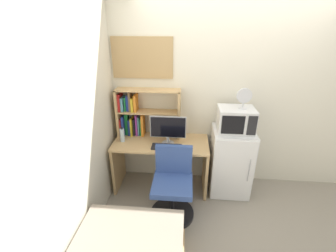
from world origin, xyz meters
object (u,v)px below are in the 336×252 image
at_px(mini_fridge, 230,161).
at_px(desk_fan, 244,97).
at_px(desk_chair, 173,187).
at_px(wall_corkboard, 142,58).
at_px(hutch_bookshelf, 138,113).
at_px(monitor, 168,129).
at_px(microwave, 236,120).
at_px(water_bottle, 122,135).
at_px(computer_mouse, 189,147).
at_px(keyboard, 167,147).

bearing_deg(mini_fridge, desk_fan, -2.65).
xyz_separation_m(desk_chair, wall_corkboard, (-0.46, 0.77, 1.41)).
bearing_deg(hutch_bookshelf, monitor, -29.09).
bearing_deg(microwave, desk_fan, -5.36).
distance_m(water_bottle, wall_corkboard, 1.04).
bearing_deg(computer_mouse, monitor, 161.96).
height_order(computer_mouse, microwave, microwave).
distance_m(monitor, desk_chair, 0.73).
xyz_separation_m(keyboard, wall_corkboard, (-0.35, 0.43, 1.05)).
distance_m(mini_fridge, desk_chair, 0.91).
distance_m(keyboard, computer_mouse, 0.28).
relative_size(microwave, desk_chair, 0.52).
distance_m(hutch_bookshelf, desk_chair, 1.10).
xyz_separation_m(computer_mouse, mini_fridge, (0.58, 0.15, -0.28)).
xyz_separation_m(monitor, computer_mouse, (0.27, -0.09, -0.21)).
relative_size(mini_fridge, desk_fan, 3.65).
bearing_deg(desk_chair, computer_mouse, 63.42).
bearing_deg(desk_fan, monitor, -176.42).
distance_m(keyboard, microwave, 0.94).
bearing_deg(monitor, hutch_bookshelf, 150.91).
height_order(hutch_bookshelf, desk_chair, hutch_bookshelf).
height_order(mini_fridge, desk_fan, desk_fan).
height_order(monitor, wall_corkboard, wall_corkboard).
distance_m(microwave, desk_chair, 1.15).
bearing_deg(keyboard, desk_chair, -72.46).
height_order(hutch_bookshelf, desk_fan, desk_fan).
relative_size(hutch_bookshelf, desk_fan, 3.41).
bearing_deg(desk_fan, mini_fridge, 177.35).
bearing_deg(hutch_bookshelf, desk_chair, -52.13).
bearing_deg(desk_fan, hutch_bookshelf, 172.23).
relative_size(keyboard, desk_fan, 1.51).
bearing_deg(wall_corkboard, desk_fan, -12.12).
bearing_deg(monitor, desk_fan, 3.58).
xyz_separation_m(keyboard, desk_fan, (0.93, 0.16, 0.64)).
distance_m(hutch_bookshelf, keyboard, 0.63).
distance_m(computer_mouse, microwave, 0.69).
bearing_deg(keyboard, monitor, 84.65).
relative_size(keyboard, mini_fridge, 0.41).
bearing_deg(desk_fan, computer_mouse, -167.17).
relative_size(monitor, wall_corkboard, 0.59).
distance_m(desk_fan, wall_corkboard, 1.37).
distance_m(computer_mouse, wall_corkboard, 1.29).
distance_m(hutch_bookshelf, desk_fan, 1.40).
distance_m(computer_mouse, mini_fridge, 0.66).
distance_m(water_bottle, desk_fan, 1.63).
xyz_separation_m(computer_mouse, water_bottle, (-0.89, 0.11, 0.08)).
height_order(hutch_bookshelf, water_bottle, hutch_bookshelf).
xyz_separation_m(microwave, desk_fan, (0.06, -0.01, 0.30)).
bearing_deg(mini_fridge, monitor, -175.96).
bearing_deg(desk_fan, microwave, 174.64).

